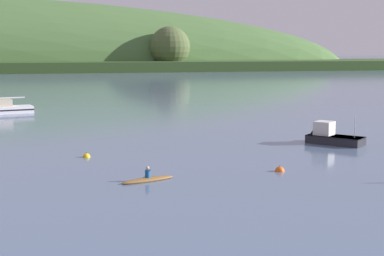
{
  "coord_description": "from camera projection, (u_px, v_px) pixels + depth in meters",
  "views": [
    {
      "loc": [
        -11.81,
        -5.77,
        7.8
      ],
      "look_at": [
        1.74,
        35.09,
        1.88
      ],
      "focal_mm": 53.04,
      "sensor_mm": 36.0,
      "label": 1
    }
  ],
  "objects": [
    {
      "name": "mooring_buoy_foreground",
      "position": [
        280.0,
        171.0,
        36.79
      ],
      "size": [
        0.63,
        0.63,
        0.71
      ],
      "color": "#EA5B19",
      "rests_on": "ground"
    },
    {
      "name": "mooring_buoy_midchannel",
      "position": [
        86.0,
        157.0,
        41.67
      ],
      "size": [
        0.57,
        0.57,
        0.65
      ],
      "color": "yellow",
      "rests_on": "ground"
    },
    {
      "name": "canoe_with_paddler",
      "position": [
        148.0,
        179.0,
        34.03
      ],
      "size": [
        3.55,
        1.72,
        1.02
      ],
      "rotation": [
        0.0,
        0.0,
        0.26
      ],
      "color": "brown",
      "rests_on": "ground"
    },
    {
      "name": "fishing_boat_moored",
      "position": [
        329.0,
        139.0,
        47.68
      ],
      "size": [
        4.43,
        5.13,
        3.2
      ],
      "rotation": [
        0.0,
        0.0,
        2.19
      ],
      "color": "#232328",
      "rests_on": "ground"
    }
  ]
}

